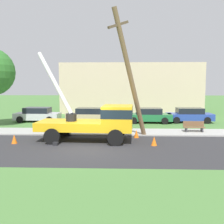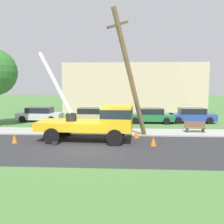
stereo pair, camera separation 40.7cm
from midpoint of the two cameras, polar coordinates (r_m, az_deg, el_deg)
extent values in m
plane|color=#477538|center=(26.92, -2.49, -1.76)|extent=(120.00, 120.00, 0.00)
cube|color=#2B2B2D|center=(15.20, -6.13, -8.01)|extent=(80.00, 7.19, 0.01)
cube|color=#9E9E99|center=(19.96, -4.11, -4.42)|extent=(80.00, 2.67, 0.10)
cube|color=gold|center=(17.21, -9.79, -2.92)|extent=(4.43, 2.64, 0.55)
cube|color=gold|center=(16.60, 0.57, -1.33)|extent=(2.04, 2.51, 1.60)
cube|color=#19232D|center=(16.55, 0.57, -0.12)|extent=(2.06, 2.53, 0.56)
cylinder|color=black|center=(17.13, -9.76, -1.18)|extent=(0.70, 0.70, 0.50)
cylinder|color=silver|center=(17.99, -13.30, 6.43)|extent=(2.82, 1.80, 4.26)
cube|color=black|center=(16.20, -13.14, -6.90)|extent=(0.32, 0.32, 0.20)
cube|color=black|center=(18.91, -10.35, -4.96)|extent=(0.32, 0.32, 0.20)
cylinder|color=black|center=(15.60, 0.03, -5.73)|extent=(1.00, 0.30, 1.00)
cylinder|color=black|center=(17.94, 0.75, -4.15)|extent=(1.00, 0.30, 1.00)
cylinder|color=black|center=(16.44, -13.93, -5.30)|extent=(1.00, 0.30, 1.00)
cylinder|color=black|center=(18.68, -11.50, -3.86)|extent=(1.00, 0.30, 1.00)
cylinder|color=brown|center=(17.31, 3.46, 7.84)|extent=(2.59, 2.67, 8.56)
cube|color=brown|center=(16.86, 0.67, 18.91)|extent=(1.33, 1.37, 0.77)
cone|color=orange|center=(15.85, 8.65, -6.43)|extent=(0.36, 0.36, 0.56)
cone|color=orange|center=(17.43, -21.60, -5.64)|extent=(0.36, 0.36, 0.56)
cone|color=orange|center=(17.99, 4.80, -4.86)|extent=(0.36, 0.36, 0.56)
cube|color=#B7B7BF|center=(26.70, -16.68, -0.89)|extent=(4.44, 1.89, 0.65)
cube|color=black|center=(26.64, -16.72, 0.39)|extent=(2.50, 1.71, 0.55)
cylinder|color=black|center=(25.42, -14.27, -1.69)|extent=(0.64, 0.22, 0.64)
cylinder|color=black|center=(27.13, -13.13, -1.17)|extent=(0.64, 0.22, 0.64)
cylinder|color=black|center=(26.44, -20.29, -1.58)|extent=(0.64, 0.22, 0.64)
cylinder|color=black|center=(28.08, -18.82, -1.09)|extent=(0.64, 0.22, 0.64)
cube|color=tan|center=(25.22, -5.53, -1.06)|extent=(4.44, 1.91, 0.65)
cube|color=black|center=(25.15, -5.54, 0.30)|extent=(2.50, 1.72, 0.55)
cylinder|color=black|center=(24.18, -2.45, -1.90)|extent=(0.64, 0.22, 0.64)
cylinder|color=black|center=(25.95, -2.04, -1.34)|extent=(0.64, 0.22, 0.64)
cylinder|color=black|center=(24.64, -9.19, -1.82)|extent=(0.64, 0.22, 0.64)
cylinder|color=black|center=(26.39, -8.33, -1.28)|extent=(0.64, 0.22, 0.64)
cube|color=#1E6638|center=(25.06, 7.70, -1.13)|extent=(4.46, 1.95, 0.65)
cube|color=black|center=(24.99, 7.72, 0.23)|extent=(2.52, 1.74, 0.55)
cylinder|color=black|center=(24.34, 11.24, -1.96)|extent=(0.64, 0.22, 0.64)
cylinder|color=black|center=(26.11, 10.75, -1.40)|extent=(0.64, 0.22, 0.64)
cylinder|color=black|center=(24.15, 4.38, -1.92)|extent=(0.64, 0.22, 0.64)
cylinder|color=black|center=(25.93, 4.36, -1.36)|extent=(0.64, 0.22, 0.64)
cube|color=#263F99|center=(26.19, 16.48, -1.02)|extent=(4.40, 1.81, 0.65)
cube|color=black|center=(26.13, 16.52, 0.29)|extent=(2.47, 1.66, 0.55)
cylinder|color=black|center=(25.77, 20.09, -1.77)|extent=(0.64, 0.22, 0.64)
cylinder|color=black|center=(27.47, 18.93, -1.25)|extent=(0.64, 0.22, 0.64)
cylinder|color=black|center=(25.02, 13.75, -1.80)|extent=(0.64, 0.22, 0.64)
cylinder|color=black|center=(26.77, 12.97, -1.26)|extent=(0.64, 0.22, 0.64)
cube|color=brown|center=(20.50, 17.30, -3.28)|extent=(1.60, 0.44, 0.06)
cube|color=brown|center=(20.65, 17.18, -2.50)|extent=(1.60, 0.06, 0.40)
cube|color=#333338|center=(20.39, 15.65, -3.92)|extent=(0.10, 0.40, 0.45)
cube|color=#333338|center=(20.70, 18.89, -3.87)|extent=(0.10, 0.40, 0.45)
cube|color=#C6B293|center=(34.66, 3.86, 5.32)|extent=(18.00, 6.00, 6.40)
camera|label=1|loc=(0.20, -90.66, -0.07)|focal=40.99mm
camera|label=2|loc=(0.20, 89.34, 0.07)|focal=40.99mm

